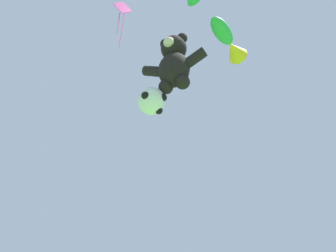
% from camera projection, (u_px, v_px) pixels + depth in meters
% --- Properties ---
extents(teddy_bear_kite, '(2.43, 1.07, 2.47)m').
position_uv_depth(teddy_bear_kite, '(174.00, 63.00, 12.99)').
color(teddy_bear_kite, black).
extents(soccer_ball_kite, '(1.03, 1.03, 0.95)m').
position_uv_depth(soccer_ball_kite, '(152.00, 101.00, 12.44)').
color(soccer_ball_kite, white).
extents(fish_kite_emerald, '(0.88, 2.21, 0.72)m').
position_uv_depth(fish_kite_emerald, '(228.00, 41.00, 13.31)').
color(fish_kite_emerald, green).
extents(diamond_kite, '(0.54, 0.70, 2.89)m').
position_uv_depth(diamond_kite, '(122.00, 13.00, 15.37)').
color(diamond_kite, '#E53F9E').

